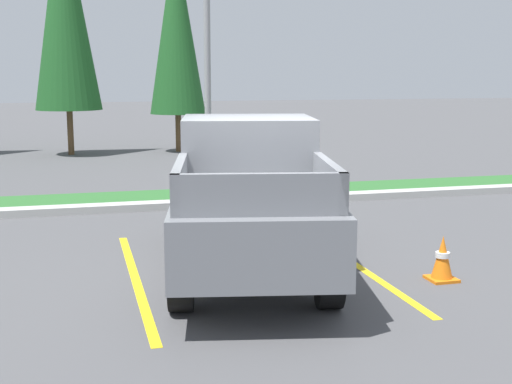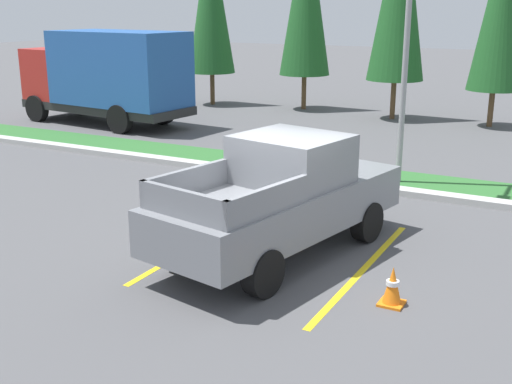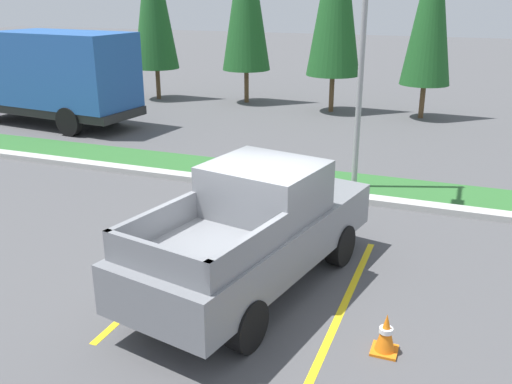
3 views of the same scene
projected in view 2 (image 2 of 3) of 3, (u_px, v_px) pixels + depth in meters
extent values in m
plane|color=#4C4C4F|center=(274.00, 259.00, 11.28)|extent=(120.00, 120.00, 0.00)
cube|color=yellow|center=(207.00, 239.00, 12.21)|extent=(0.12, 4.80, 0.01)
cube|color=yellow|center=(363.00, 269.00, 10.82)|extent=(0.12, 4.80, 0.01)
cube|color=#B2B2AD|center=(366.00, 187.00, 15.51)|extent=(56.00, 0.40, 0.15)
cube|color=#2D662D|center=(380.00, 178.00, 16.45)|extent=(56.00, 1.80, 0.06)
cylinder|color=black|center=(293.00, 204.00, 13.08)|extent=(0.43, 0.80, 0.76)
cylinder|color=black|center=(367.00, 222.00, 12.04)|extent=(0.43, 0.80, 0.76)
cylinder|color=black|center=(184.00, 247.00, 10.78)|extent=(0.43, 0.80, 0.76)
cylinder|color=black|center=(263.00, 273.00, 9.74)|extent=(0.43, 0.80, 0.76)
cube|color=slate|center=(281.00, 207.00, 11.27)|extent=(2.90, 5.47, 0.76)
cube|color=slate|center=(292.00, 159.00, 11.27)|extent=(2.04, 1.92, 0.84)
cube|color=#2D3842|center=(318.00, 148.00, 11.87)|extent=(1.60, 0.38, 0.63)
cube|color=slate|center=(186.00, 182.00, 10.55)|extent=(0.48, 1.88, 0.44)
cube|color=slate|center=(268.00, 201.00, 9.51)|extent=(0.48, 1.88, 0.44)
cube|color=slate|center=(183.00, 205.00, 9.36)|extent=(1.78, 0.46, 0.44)
cube|color=silver|center=(356.00, 189.00, 13.23)|extent=(1.80, 0.52, 0.28)
cylinder|color=black|center=(37.00, 108.00, 24.59)|extent=(1.03, 0.40, 1.00)
cylinder|color=black|center=(81.00, 102.00, 26.35)|extent=(1.03, 0.40, 1.00)
cylinder|color=black|center=(120.00, 119.00, 22.24)|extent=(1.03, 0.40, 1.00)
cylinder|color=black|center=(163.00, 111.00, 24.00)|extent=(1.03, 0.40, 1.00)
cube|color=#262626|center=(106.00, 106.00, 24.04)|extent=(7.00, 2.98, 0.30)
cube|color=#AD231E|center=(58.00, 73.00, 25.10)|extent=(1.83, 2.45, 1.90)
cube|color=#2D3842|center=(44.00, 65.00, 25.46)|extent=(0.27, 2.10, 0.90)
cube|color=#235199|center=(119.00, 68.00, 23.21)|extent=(5.22, 2.90, 2.60)
cylinder|color=gray|center=(406.00, 46.00, 15.13)|extent=(0.14, 0.14, 6.69)
cylinder|color=brown|center=(212.00, 88.00, 28.84)|extent=(0.20, 0.20, 1.41)
cylinder|color=brown|center=(304.00, 92.00, 27.49)|extent=(0.20, 0.20, 1.46)
cylinder|color=brown|center=(393.00, 99.00, 25.10)|extent=(0.20, 0.20, 1.51)
cylinder|color=brown|center=(491.00, 108.00, 23.51)|extent=(0.20, 0.20, 1.32)
cone|color=#1E5623|center=(502.00, 3.00, 22.49)|extent=(1.91, 1.91, 6.03)
cube|color=orange|center=(391.00, 303.00, 9.55)|extent=(0.36, 0.36, 0.04)
cone|color=orange|center=(393.00, 285.00, 9.46)|extent=(0.28, 0.28, 0.56)
cylinder|color=white|center=(393.00, 283.00, 9.45)|extent=(0.19, 0.19, 0.07)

